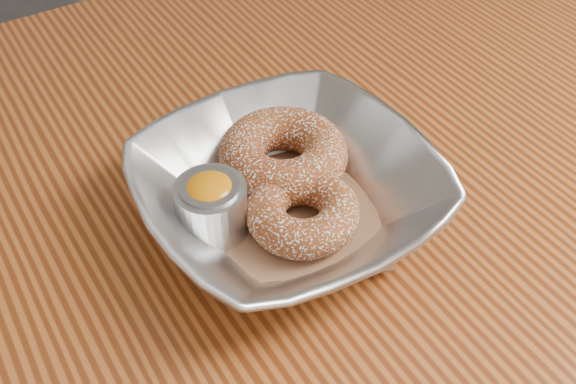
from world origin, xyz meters
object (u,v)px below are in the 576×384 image
donut_back (283,154)px  table (316,241)px  serving_bowl (288,193)px  donut_front (303,212)px  ramekin (211,205)px

donut_back → table: bearing=-7.5°
serving_bowl → donut_front: bearing=-89.4°
donut_front → ramekin: 0.07m
table → ramekin: 0.18m
donut_back → donut_front: 0.07m
serving_bowl → donut_front: size_ratio=2.61×
donut_front → donut_back: bearing=71.7°
donut_back → ramekin: ramekin is taller
table → donut_front: 0.15m
serving_bowl → donut_back: size_ratio=2.14×
donut_front → ramekin: bearing=149.6°
serving_bowl → donut_front: 0.02m
table → donut_back: 0.13m
donut_front → ramekin: size_ratio=1.60×
donut_front → ramekin: (-0.06, 0.04, 0.01)m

